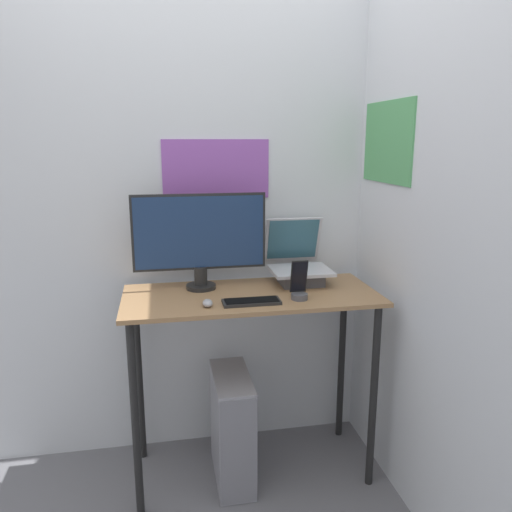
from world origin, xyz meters
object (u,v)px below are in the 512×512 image
object	(u,v)px
mouse	(208,303)
keyboard	(252,302)
laptop	(299,267)
computer_tower	(232,427)
monitor	(200,239)
cell_phone	(299,288)

from	to	relation	value
mouse	keyboard	bearing A→B (deg)	1.78
laptop	computer_tower	bearing A→B (deg)	-153.18
laptop	mouse	distance (m)	0.57
keyboard	computer_tower	xyz separation A→B (m)	(-0.08, 0.10, -0.67)
laptop	keyboard	world-z (taller)	laptop
monitor	keyboard	xyz separation A→B (m)	(0.20, -0.27, -0.24)
keyboard	laptop	bearing A→B (deg)	44.46
cell_phone	computer_tower	xyz separation A→B (m)	(-0.30, 0.08, -0.72)
cell_phone	computer_tower	distance (m)	0.78
keyboard	cell_phone	bearing A→B (deg)	5.67
monitor	cell_phone	distance (m)	0.53
laptop	monitor	size ratio (longest dim) A/B	0.52
keyboard	mouse	size ratio (longest dim) A/B	3.66
monitor	mouse	world-z (taller)	monitor
laptop	cell_phone	distance (m)	0.28
mouse	laptop	bearing A→B (deg)	31.14
monitor	keyboard	size ratio (longest dim) A/B	2.48
monitor	computer_tower	distance (m)	0.93
keyboard	mouse	bearing A→B (deg)	-178.22
monitor	cell_phone	xyz separation A→B (m)	(0.42, -0.25, -0.19)
cell_phone	computer_tower	size ratio (longest dim) A/B	0.33
monitor	computer_tower	bearing A→B (deg)	-54.38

